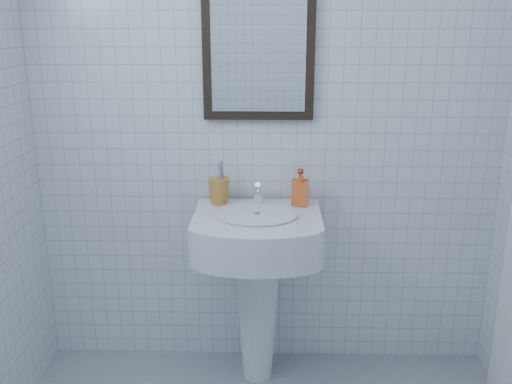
{
  "coord_description": "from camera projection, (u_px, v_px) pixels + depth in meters",
  "views": [
    {
      "loc": [
        0.01,
        -1.42,
        1.68
      ],
      "look_at": [
        -0.04,
        0.86,
        0.99
      ],
      "focal_mm": 40.0,
      "sensor_mm": 36.0,
      "label": 1
    }
  ],
  "objects": [
    {
      "name": "toothbrush_cup",
      "position": [
        219.0,
        191.0,
        2.63
      ],
      "size": [
        0.13,
        0.13,
        0.12
      ],
      "primitive_type": null,
      "rotation": [
        0.0,
        0.0,
        0.41
      ],
      "color": "#C17D2C",
      "rests_on": "washbasin"
    },
    {
      "name": "wall_back",
      "position": [
        267.0,
        117.0,
        2.63
      ],
      "size": [
        2.2,
        0.02,
        2.5
      ],
      "primitive_type": "cube",
      "color": "silver",
      "rests_on": "ground"
    },
    {
      "name": "wall_mirror",
      "position": [
        259.0,
        50.0,
        2.53
      ],
      "size": [
        0.5,
        0.04,
        0.62
      ],
      "color": "black",
      "rests_on": "wall_back"
    },
    {
      "name": "washbasin",
      "position": [
        257.0,
        268.0,
        2.62
      ],
      "size": [
        0.56,
        0.41,
        0.87
      ],
      "color": "white",
      "rests_on": "ground"
    },
    {
      "name": "faucet",
      "position": [
        258.0,
        194.0,
        2.62
      ],
      "size": [
        0.05,
        0.11,
        0.12
      ],
      "color": "silver",
      "rests_on": "washbasin"
    },
    {
      "name": "soap_dispenser",
      "position": [
        300.0,
        187.0,
        2.62
      ],
      "size": [
        0.08,
        0.08,
        0.17
      ],
      "primitive_type": "imported",
      "rotation": [
        0.0,
        0.0,
        -0.11
      ],
      "color": "red",
      "rests_on": "washbasin"
    }
  ]
}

